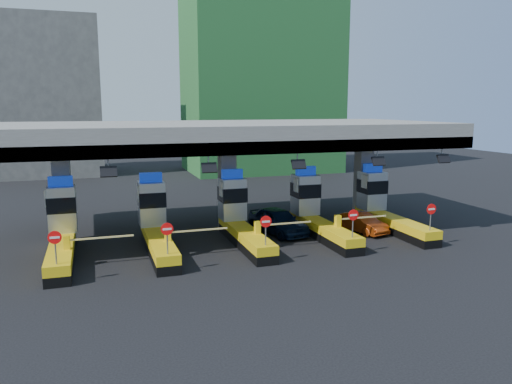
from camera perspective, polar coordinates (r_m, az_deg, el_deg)
name	(u,v)px	position (r m, az deg, el deg)	size (l,w,h in m)	color
ground	(240,241)	(30.20, -1.79, -5.65)	(120.00, 120.00, 0.00)	black
toll_canopy	(227,136)	(31.94, -3.31, 6.35)	(28.00, 12.09, 7.00)	slate
toll_lane_far_left	(62,230)	(29.06, -21.30, -4.11)	(4.43, 8.00, 4.16)	black
toll_lane_left	(155,224)	(29.17, -11.44, -3.57)	(4.43, 8.00, 4.16)	black
toll_lane_center	(239,218)	(30.12, -1.95, -2.95)	(4.43, 8.00, 4.16)	black
toll_lane_right	(315,212)	(31.84, 6.73, -2.32)	(4.43, 8.00, 4.16)	black
toll_lane_far_right	(383,207)	(34.21, 14.36, -1.71)	(4.43, 8.00, 4.16)	black
bg_building_scaffold	(260,57)	(63.53, 0.48, 15.17)	(18.00, 12.00, 28.00)	#1E5926
bg_building_concrete	(37,98)	(64.22, -23.70, 9.84)	(14.00, 10.00, 18.00)	#4C4C49
van	(278,221)	(31.81, 2.53, -3.31)	(1.96, 4.88, 1.66)	black
red_car	(361,223)	(32.90, 11.96, -3.45)	(1.33, 3.80, 1.25)	#90310B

